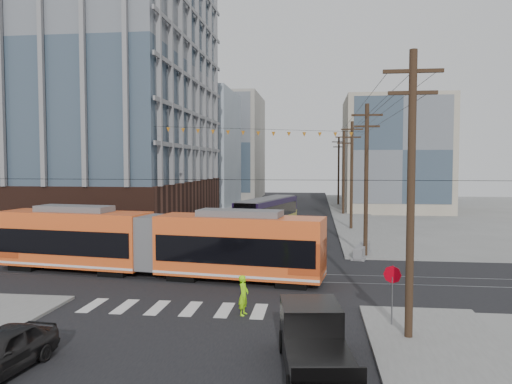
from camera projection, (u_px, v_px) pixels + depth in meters
ground at (220, 293)px, 26.05m from camera, size 160.00×160.00×0.00m
office_building at (50, 89)px, 50.67m from camera, size 30.00×25.00×28.60m
bg_bldg_nw_near at (177, 149)px, 79.11m from camera, size 18.00×16.00×18.00m
bg_bldg_ne_near at (394, 155)px, 71.24m from camera, size 14.00×14.00×16.00m
bg_bldg_nw_far at (220, 147)px, 98.52m from camera, size 16.00×18.00×20.00m
bg_bldg_ne_far at (388, 162)px, 90.88m from camera, size 16.00×16.00×14.00m
utility_pole_near at (411, 197)px, 18.77m from camera, size 0.30×0.30×11.00m
utility_pole_far at (339, 171)px, 80.22m from camera, size 0.30×0.30×11.00m
streetcar at (153, 243)px, 30.02m from camera, size 20.71×5.81×3.95m
city_bus at (267, 214)px, 50.11m from camera, size 5.46×12.17×3.37m
pickup_truck at (316, 346)px, 15.92m from camera, size 2.69×5.81×1.90m
black_sedan at (0, 351)px, 16.02m from camera, size 2.20×4.50×1.48m
parked_car_silver at (191, 238)px, 40.20m from camera, size 3.13×4.60×1.44m
parked_car_white at (199, 230)px, 45.08m from camera, size 2.70×5.46×1.53m
parked_car_grey at (208, 224)px, 49.62m from camera, size 4.20×5.77×1.46m
pedestrian at (244, 295)px, 22.22m from camera, size 0.55×0.72×1.79m
stop_sign at (392, 299)px, 20.45m from camera, size 0.95×0.95×2.42m
jersey_barrier at (362, 251)px, 36.36m from camera, size 1.86×4.22×0.82m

